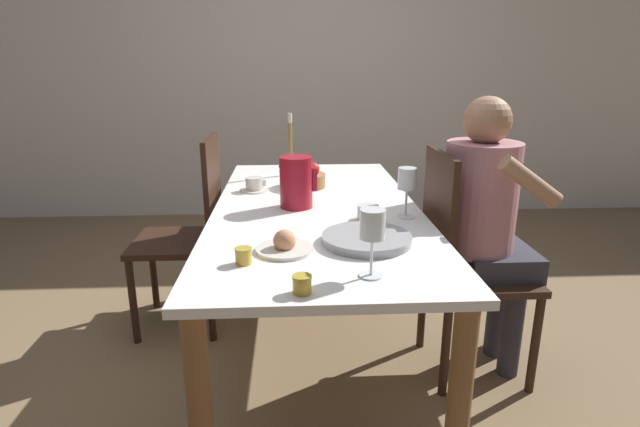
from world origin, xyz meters
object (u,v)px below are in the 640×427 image
Objects in this scene: serving_tray at (367,239)px; jam_jar_red at (244,255)px; teacup_across at (255,185)px; wine_glass_juice at (372,228)px; jam_jar_amber at (302,283)px; person_seated at (487,215)px; chair_opposite at (191,230)px; red_pitcher at (296,182)px; teacup_near_person at (368,215)px; fruit_bowl at (304,177)px; bread_plate at (285,245)px; wine_glass_water at (407,181)px; candlestick_tall at (290,151)px; chair_person_side at (463,261)px.

jam_jar_red is at bearing -158.62° from serving_tray.
teacup_across is 0.90m from jam_jar_red.
jam_jar_amber is (-0.20, -0.10, -0.12)m from wine_glass_juice.
person_seated reaches higher than jam_jar_red.
chair_opposite reaches higher than red_pitcher.
teacup_near_person is at bearing 82.46° from wine_glass_juice.
jam_jar_red is (-0.37, 0.11, -0.12)m from wine_glass_juice.
fruit_bowl reaches higher than jam_jar_red.
teacup_across is 0.82m from bread_plate.
wine_glass_water is 0.20m from teacup_near_person.
jam_jar_red is at bearing -96.53° from candlestick_tall.
fruit_bowl is (0.04, 0.36, -0.06)m from red_pitcher.
teacup_near_person is at bearing 80.54° from serving_tray.
chair_opposite is 0.42m from teacup_across.
bread_plate is (0.15, -0.81, -0.01)m from teacup_across.
fruit_bowl is (0.24, 0.07, 0.02)m from teacup_across.
bread_plate is at bearing -95.49° from fruit_bowl.
fruit_bowl reaches higher than serving_tray.
wine_glass_juice is 1.10m from fruit_bowl.
bread_plate is (-0.25, 0.21, -0.13)m from wine_glass_juice.
chair_person_side is 1.10m from candlestick_tall.
candlestick_tall is at bearing 63.81° from teacup_across.
red_pitcher is at bearing -87.91° from candlestick_tall.
person_seated is 0.94m from bread_plate.
chair_opposite is 1.41m from person_seated.
wine_glass_water is (-0.36, -0.08, 0.17)m from person_seated.
wine_glass_juice reaches higher than jam_jar_amber.
jam_jar_amber is (-0.42, -0.65, -0.12)m from wine_glass_water.
red_pitcher is 1.08× the size of wine_glass_water.
red_pitcher reaches higher than wine_glass_juice.
wine_glass_juice is at bearing -68.48° from teacup_across.
candlestick_tall is (0.14, 1.25, 0.10)m from jam_jar_red.
serving_tray is (0.03, 0.27, -0.13)m from wine_glass_juice.
jam_jar_red is (-0.60, -0.44, -0.12)m from wine_glass_water.
red_pitcher is at bearing 117.13° from serving_tray.
teacup_across is (-0.62, 0.46, -0.12)m from wine_glass_water.
jam_jar_amber is 0.27m from jam_jar_red.
bread_plate is (-0.47, -0.34, -0.13)m from wine_glass_water.
candlestick_tall is at bearing 109.05° from teacup_near_person.
wine_glass_juice is 0.41m from jam_jar_red.
bread_plate is 3.58× the size of jam_jar_red.
wine_glass_juice is at bearing -146.22° from chair_opposite.
bread_plate is 0.31m from jam_jar_amber.
teacup_across is at bearing 100.25° from jam_jar_amber.
candlestick_tall is at bearing 83.47° from jam_jar_red.
serving_tray is (0.43, -0.75, -0.01)m from teacup_across.
jam_jar_red is at bearing -159.82° from chair_opposite.
person_seated is 0.88m from fruit_bowl.
person_seated is 6.33× the size of bread_plate.
chair_person_side reaches higher than fruit_bowl.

